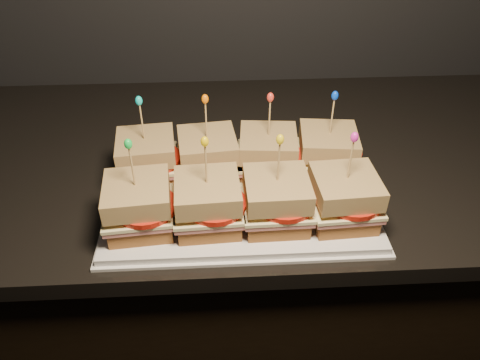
{
  "coord_description": "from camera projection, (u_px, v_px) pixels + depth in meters",
  "views": [
    {
      "loc": [
        0.45,
        0.85,
        1.45
      ],
      "look_at": [
        0.49,
        1.49,
        0.96
      ],
      "focal_mm": 35.0,
      "sensor_mm": 36.0,
      "label": 1
    }
  ],
  "objects": [
    {
      "name": "sandwich_0_bread_bot",
      "position": [
        149.0,
        171.0,
        0.87
      ],
      "size": [
        0.11,
        0.11,
        0.03
      ],
      "primitive_type": "cube",
      "rotation": [
        0.0,
        0.0,
        0.1
      ],
      "color": "brown",
      "rests_on": "platter"
    },
    {
      "name": "sandwich_5_tomato",
      "position": [
        215.0,
        204.0,
        0.75
      ],
      "size": [
        0.1,
        0.1,
        0.01
      ],
      "primitive_type": "cylinder",
      "color": "red",
      "rests_on": "sandwich_5_cheese"
    },
    {
      "name": "sandwich_5_bread_top",
      "position": [
        207.0,
        191.0,
        0.74
      ],
      "size": [
        0.11,
        0.11,
        0.03
      ],
      "primitive_type": "cube",
      "rotation": [
        0.0,
        0.0,
        0.05
      ],
      "color": "brown",
      "rests_on": "sandwich_5_tomato"
    },
    {
      "name": "sandwich_7_cheese",
      "position": [
        343.0,
        200.0,
        0.76
      ],
      "size": [
        0.12,
        0.11,
        0.01
      ],
      "primitive_type": "cube",
      "rotation": [
        0.0,
        0.0,
        0.06
      ],
      "color": "#FEF5AC",
      "rests_on": "sandwich_7_ham"
    },
    {
      "name": "sandwich_7_bread_top",
      "position": [
        346.0,
        186.0,
        0.75
      ],
      "size": [
        0.11,
        0.11,
        0.03
      ],
      "primitive_type": "cube",
      "rotation": [
        0.0,
        0.0,
        0.06
      ],
      "color": "brown",
      "rests_on": "sandwich_7_tomato"
    },
    {
      "name": "sandwich_5_ham",
      "position": [
        208.0,
        209.0,
        0.76
      ],
      "size": [
        0.12,
        0.11,
        0.01
      ],
      "primitive_type": "cube",
      "rotation": [
        0.0,
        0.0,
        0.05
      ],
      "color": "#CE6C64",
      "rests_on": "sandwich_5_bread_bot"
    },
    {
      "name": "sandwich_2_bread_bot",
      "position": [
        267.0,
        167.0,
        0.88
      ],
      "size": [
        0.11,
        0.11,
        0.03
      ],
      "primitive_type": "cube",
      "rotation": [
        0.0,
        0.0,
        -0.08
      ],
      "color": "brown",
      "rests_on": "platter"
    },
    {
      "name": "sandwich_6_pick",
      "position": [
        279.0,
        164.0,
        0.71
      ],
      "size": [
        0.0,
        0.0,
        0.09
      ],
      "primitive_type": "cylinder",
      "color": "tan",
      "rests_on": "sandwich_6_bread_top"
    },
    {
      "name": "sandwich_5_pick",
      "position": [
        206.0,
        167.0,
        0.71
      ],
      "size": [
        0.0,
        0.0,
        0.09
      ],
      "primitive_type": "cylinder",
      "color": "tan",
      "rests_on": "sandwich_5_bread_top"
    },
    {
      "name": "sandwich_4_bread_bot",
      "position": [
        141.0,
        219.0,
        0.76
      ],
      "size": [
        0.11,
        0.11,
        0.03
      ],
      "primitive_type": "cube",
      "rotation": [
        0.0,
        0.0,
        0.09
      ],
      "color": "brown",
      "rests_on": "platter"
    },
    {
      "name": "sandwich_6_ham",
      "position": [
        276.0,
        206.0,
        0.76
      ],
      "size": [
        0.11,
        0.11,
        0.01
      ],
      "primitive_type": "cube",
      "rotation": [
        0.0,
        0.0,
        0.02
      ],
      "color": "#CE6C64",
      "rests_on": "sandwich_6_bread_bot"
    },
    {
      "name": "sandwich_7_frill",
      "position": [
        354.0,
        137.0,
        0.69
      ],
      "size": [
        0.01,
        0.01,
        0.02
      ],
      "primitive_type": "ellipsoid",
      "color": "#CF249E",
      "rests_on": "sandwich_7_pick"
    },
    {
      "name": "sandwich_0_pick",
      "position": [
        142.0,
        124.0,
        0.81
      ],
      "size": [
        0.0,
        0.0,
        0.09
      ],
      "primitive_type": "cylinder",
      "color": "tan",
      "rests_on": "sandwich_0_bread_top"
    },
    {
      "name": "sandwich_7_ham",
      "position": [
        343.0,
        204.0,
        0.77
      ],
      "size": [
        0.12,
        0.11,
        0.01
      ],
      "primitive_type": "cube",
      "rotation": [
        0.0,
        0.0,
        0.06
      ],
      "color": "#CE6C64",
      "rests_on": "sandwich_7_bread_bot"
    },
    {
      "name": "sandwich_1_cheese",
      "position": [
        208.0,
        158.0,
        0.86
      ],
      "size": [
        0.12,
        0.12,
        0.01
      ],
      "primitive_type": "cube",
      "rotation": [
        0.0,
        0.0,
        0.11
      ],
      "color": "#FEF5AC",
      "rests_on": "sandwich_1_ham"
    },
    {
      "name": "sandwich_3_tomato",
      "position": [
        334.0,
        153.0,
        0.86
      ],
      "size": [
        0.1,
        0.1,
        0.01
      ],
      "primitive_type": "cylinder",
      "color": "red",
      "rests_on": "sandwich_3_cheese"
    },
    {
      "name": "sandwich_3_cheese",
      "position": [
        327.0,
        155.0,
        0.87
      ],
      "size": [
        0.12,
        0.12,
        0.01
      ],
      "primitive_type": "cube",
      "rotation": [
        0.0,
        0.0,
        -0.11
      ],
      "color": "#FEF5AC",
      "rests_on": "sandwich_3_ham"
    },
    {
      "name": "sandwich_2_tomato",
      "position": [
        275.0,
        155.0,
        0.86
      ],
      "size": [
        0.1,
        0.1,
        0.01
      ],
      "primitive_type": "cylinder",
      "color": "red",
      "rests_on": "sandwich_2_cheese"
    },
    {
      "name": "sandwich_4_cheese",
      "position": [
        139.0,
        208.0,
        0.75
      ],
      "size": [
        0.12,
        0.12,
        0.01
      ],
      "primitive_type": "cube",
      "rotation": [
        0.0,
        0.0,
        0.09
      ],
      "color": "#FEF5AC",
      "rests_on": "sandwich_4_ham"
    },
    {
      "name": "sandwich_2_cheese",
      "position": [
        268.0,
        157.0,
        0.86
      ],
      "size": [
        0.12,
        0.12,
        0.01
      ],
      "primitive_type": "cube",
      "rotation": [
        0.0,
        0.0,
        -0.08
      ],
      "color": "#FEF5AC",
      "rests_on": "sandwich_2_ham"
    },
    {
      "name": "sandwich_6_frill",
      "position": [
        280.0,
        139.0,
        0.69
      ],
      "size": [
        0.01,
        0.01,
        0.02
      ],
      "primitive_type": "ellipsoid",
      "color": "yellow",
      "rests_on": "sandwich_6_pick"
    },
    {
      "name": "sandwich_1_frill",
      "position": [
        205.0,
        99.0,
        0.79
      ],
      "size": [
        0.01,
        0.01,
        0.02
      ],
      "primitive_type": "ellipsoid",
      "color": "orange",
      "rests_on": "sandwich_1_pick"
    },
    {
      "name": "sandwich_3_pick",
      "position": [
        332.0,
        119.0,
        0.82
      ],
      "size": [
        0.0,
        0.0,
        0.09
      ],
      "primitive_type": "cylinder",
      "color": "tan",
      "rests_on": "sandwich_3_bread_top"
    },
    {
      "name": "sandwich_0_bread_top",
      "position": [
        146.0,
        147.0,
        0.84
      ],
      "size": [
        0.11,
        0.11,
        0.03
      ],
      "primitive_type": "cube",
      "rotation": [
        0.0,
        0.0,
        0.1
      ],
      "color": "brown",
      "rests_on": "sandwich_0_tomato"
    },
    {
      "name": "sandwich_0_ham",
      "position": [
        148.0,
        163.0,
        0.86
      ],
      "size": [
        0.12,
        0.12,
        0.01
      ],
      "primitive_type": "cube",
      "rotation": [
        0.0,
        0.0,
        0.1
      ],
      "color": "#CE6C64",
      "rests_on": "sandwich_0_bread_bot"
    },
    {
      "name": "sandwich_3_frill",
      "position": [
        335.0,
        96.0,
        0.8
      ],
      "size": [
        0.01,
        0.01,
        0.02
      ],
      "primitive_type": "ellipsoid",
      "color": "blue",
      "rests_on": "sandwich_3_pick"
    },
    {
      "name": "sandwich_5_bread_bot",
      "position": [
        209.0,
        217.0,
        0.77
      ],
      "size": [
        0.1,
        0.1,
        0.03
      ],
      "primitive_type": "cube",
      "rotation": [
        0.0,
        0.0,
        0.05
      ],
      "color": "brown",
      "rests_on": "platter"
    },
    {
      "name": "sandwich_1_ham",
      "position": [
        208.0,
        162.0,
        0.86
      ],
      "size": [
        0.12,
        0.12,
        0.01
      ],
      "primitive_type": "cube",
      "rotation": [
        0.0,
        0.0,
        0.11
      ],
      "color": "#CE6C64",
      "rests_on": "sandwich_1_bread_bot"
    },
    {
      "name": "granite_slab",
      "position": [
        75.0,
        162.0,
        0.98
      ],
      "size": [
        2.65,
        0.69,
        0.03
      ],
      "primitive_type": "cube",
      "color": "black",
      "rests_on": "cabinet"
    },
    {
      "name": "sandwich_4_tomato",
      "position": [
        146.0,
        206.0,
        0.74
      ],
      "size": [
        0.1,
        0.1,
        0.01
      ],
      "primitive_type": "cylinder",
      "color": "red",
      "rests_on": "sandwich_4_cheese"
    },
    {
      "name": "sandwich_1_bread_bot",
      "position": [
        209.0,
        169.0,
        0.88
      ],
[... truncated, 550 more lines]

